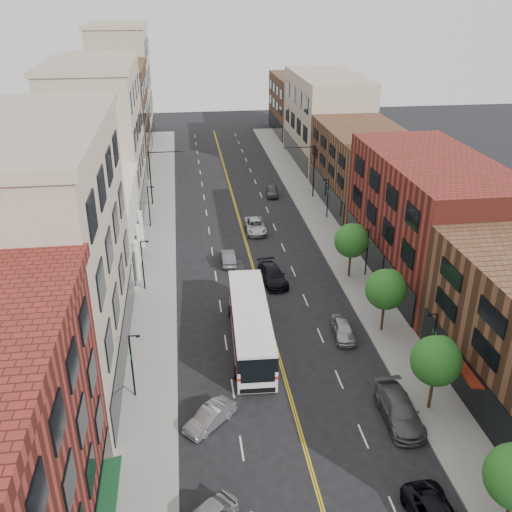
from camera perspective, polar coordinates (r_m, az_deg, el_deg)
name	(u,v)px	position (r m, az deg, el deg)	size (l,w,h in m)	color
ground	(310,465)	(37.42, 5.42, -20.13)	(220.00, 220.00, 0.00)	black
sidewalk_left	(158,243)	(66.07, -9.77, 1.31)	(4.00, 110.00, 0.15)	gray
sidewalk_right	(329,234)	(68.07, 7.27, 2.23)	(4.00, 110.00, 0.15)	gray
bldg_l_tanoffice	(43,259)	(43.49, -20.53, -0.24)	(10.00, 22.00, 18.00)	tan
bldg_l_white	(86,227)	(61.64, -16.63, 2.75)	(10.00, 14.00, 8.00)	silver
bldg_l_far_a	(99,140)	(76.19, -15.41, 11.13)	(10.00, 20.00, 18.00)	tan
bldg_l_far_b	(115,119)	(95.90, -13.95, 13.18)	(10.00, 20.00, 15.00)	brown
bldg_l_far_c	(122,85)	(113.11, -13.25, 16.32)	(10.00, 16.00, 20.00)	tan
bldg_r_mid	(429,218)	(58.56, 16.91, 3.64)	(10.00, 22.00, 12.00)	maroon
bldg_r_far_a	(364,167)	(77.38, 10.72, 8.73)	(10.00, 20.00, 10.00)	brown
bldg_r_far_b	(326,119)	(96.45, 7.02, 13.48)	(10.00, 22.00, 14.00)	tan
bldg_r_far_c	(301,105)	(115.85, 4.52, 14.82)	(10.00, 18.00, 11.00)	brown
tree_r_1	(437,359)	(40.44, 17.66, -9.80)	(3.40, 3.40, 5.59)	black
tree_r_2	(387,288)	(48.22, 12.92, -3.13)	(3.40, 3.40, 5.59)	black
tree_r_3	(352,239)	(56.69, 9.60, 1.64)	(3.40, 3.40, 5.59)	black
lamp_l_1	(132,363)	(41.16, -12.26, -10.37)	(0.81, 0.55, 5.05)	black
lamp_l_2	(143,262)	(54.94, -11.24, -0.63)	(0.81, 0.55, 5.05)	black
lamp_l_3	(149,204)	(69.68, -10.64, 5.11)	(0.81, 0.55, 5.05)	black
lamp_r_1	(433,339)	(44.59, 17.28, -7.96)	(0.81, 0.55, 5.05)	black
lamp_r_2	(367,250)	(57.56, 11.02, 0.63)	(0.81, 0.55, 5.05)	black
lamp_r_3	(327,196)	(71.77, 7.16, 5.95)	(0.81, 0.55, 5.05)	black
signal_mast_left	(156,171)	(76.71, -10.01, 8.36)	(4.49, 0.18, 7.20)	black
signal_mast_right	(309,165)	(78.49, 5.30, 9.03)	(4.49, 0.18, 7.20)	black
city_bus	(250,323)	(46.33, -0.56, -6.73)	(3.66, 13.46, 3.43)	silver
car_angle_b	(210,417)	(39.57, -4.62, -15.74)	(1.39, 3.98, 1.31)	#929599
car_parked_mid	(399,410)	(40.87, 14.15, -14.73)	(2.27, 5.58, 1.62)	#4B4C50
car_parked_far	(343,329)	(48.49, 8.73, -7.26)	(1.65, 4.10, 1.40)	#9C9DA3
car_lane_behind	(228,258)	(60.23, -2.78, -0.17)	(1.40, 4.00, 1.32)	#4B4B50
car_lane_a	(273,275)	(56.37, 1.67, -1.92)	(2.15, 5.28, 1.53)	black
car_lane_b	(255,226)	(68.11, -0.07, 3.04)	(2.37, 5.13, 1.43)	silver
car_lane_c	(272,191)	(80.17, 1.62, 6.51)	(1.60, 3.97, 1.35)	#454549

